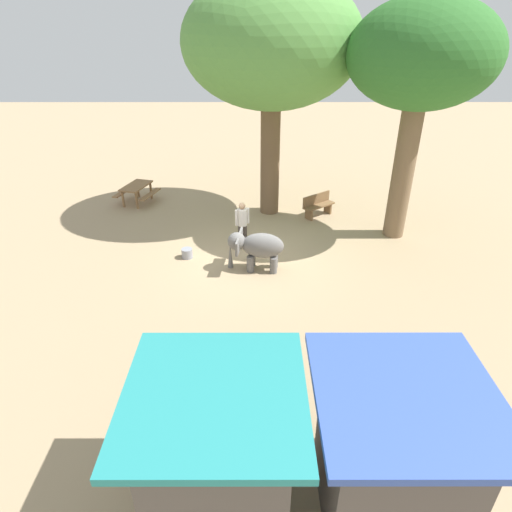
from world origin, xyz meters
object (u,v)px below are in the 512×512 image
(wooden_bench, at_px, (318,205))
(picnic_table_near, at_px, (137,190))
(market_stall_blue, at_px, (392,459))
(person_handler, at_px, (242,222))
(shade_tree_secondary, at_px, (272,45))
(elephant, at_px, (257,247))
(market_stall_teal, at_px, (219,459))
(shade_tree_main, at_px, (422,59))
(feed_bucket, at_px, (187,253))

(wooden_bench, height_order, picnic_table_near, wooden_bench)
(market_stall_blue, bearing_deg, person_handler, -74.54)
(shade_tree_secondary, bearing_deg, picnic_table_near, -9.68)
(picnic_table_near, bearing_deg, elephant, 58.74)
(elephant, distance_m, market_stall_teal, 7.54)
(person_handler, relative_size, market_stall_blue, 0.64)
(shade_tree_secondary, relative_size, picnic_table_near, 4.51)
(shade_tree_secondary, distance_m, wooden_bench, 5.98)
(elephant, relative_size, market_stall_teal, 0.71)
(picnic_table_near, bearing_deg, shade_tree_main, 89.27)
(shade_tree_main, xyz_separation_m, picnic_table_near, (10.03, -3.10, -5.25))
(market_stall_teal, bearing_deg, market_stall_blue, 180.00)
(shade_tree_main, distance_m, wooden_bench, 6.18)
(market_stall_blue, height_order, market_stall_teal, same)
(shade_tree_secondary, xyz_separation_m, picnic_table_near, (5.58, -0.95, -5.53))
(person_handler, bearing_deg, shade_tree_secondary, 138.61)
(wooden_bench, bearing_deg, market_stall_blue, 50.31)
(elephant, relative_size, person_handler, 1.10)
(shade_tree_secondary, height_order, market_stall_teal, shade_tree_secondary)
(person_handler, distance_m, wooden_bench, 3.97)
(shade_tree_main, height_order, feed_bucket, shade_tree_main)
(shade_tree_secondary, xyz_separation_m, market_stall_blue, (-1.49, 12.12, -4.98))
(person_handler, bearing_deg, market_stall_teal, -24.27)
(elephant, distance_m, picnic_table_near, 7.52)
(picnic_table_near, distance_m, market_stall_teal, 13.82)
(elephant, xyz_separation_m, person_handler, (0.48, -1.49, 0.17))
(person_handler, xyz_separation_m, market_stall_blue, (-2.49, 9.00, 0.19))
(elephant, bearing_deg, person_handler, -65.67)
(shade_tree_secondary, xyz_separation_m, market_stall_teal, (1.11, 12.12, -4.98))
(market_stall_teal, bearing_deg, person_handler, -90.71)
(person_handler, relative_size, shade_tree_secondary, 0.19)
(elephant, relative_size, picnic_table_near, 0.96)
(person_handler, relative_size, market_stall_teal, 0.64)
(shade_tree_main, height_order, market_stall_blue, shade_tree_main)
(elephant, bearing_deg, shade_tree_main, -147.11)
(shade_tree_main, relative_size, market_stall_blue, 3.02)
(shade_tree_main, relative_size, picnic_table_near, 4.09)
(market_stall_teal, xyz_separation_m, feed_bucket, (1.70, -8.23, -0.98))
(wooden_bench, relative_size, feed_bucket, 3.76)
(shade_tree_secondary, distance_m, market_stall_blue, 13.18)
(wooden_bench, distance_m, picnic_table_near, 7.62)
(wooden_bench, xyz_separation_m, picnic_table_near, (7.49, -1.40, 0.12))
(wooden_bench, height_order, market_stall_teal, market_stall_teal)
(picnic_table_near, relative_size, feed_bucket, 5.16)
(wooden_bench, bearing_deg, shade_tree_secondary, -50.89)
(shade_tree_secondary, xyz_separation_m, feed_bucket, (2.81, 3.89, -5.96))
(wooden_bench, distance_m, feed_bucket, 5.84)
(shade_tree_main, distance_m, shade_tree_secondary, 4.95)
(person_handler, relative_size, picnic_table_near, 0.87)
(shade_tree_secondary, distance_m, picnic_table_near, 7.92)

